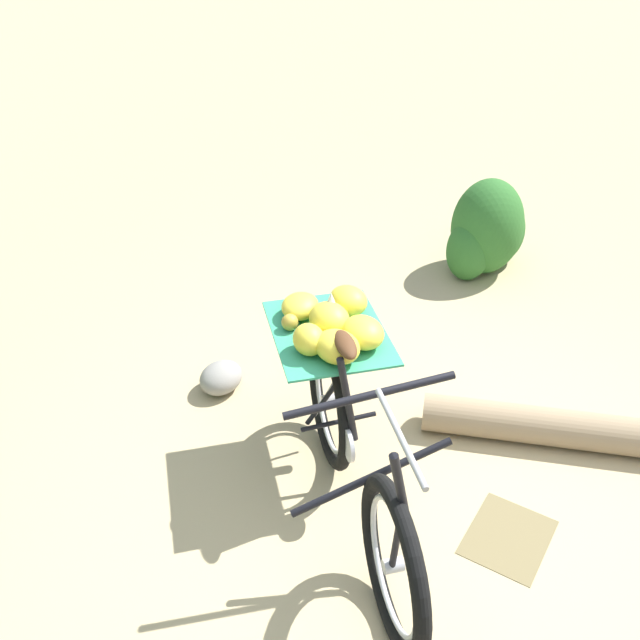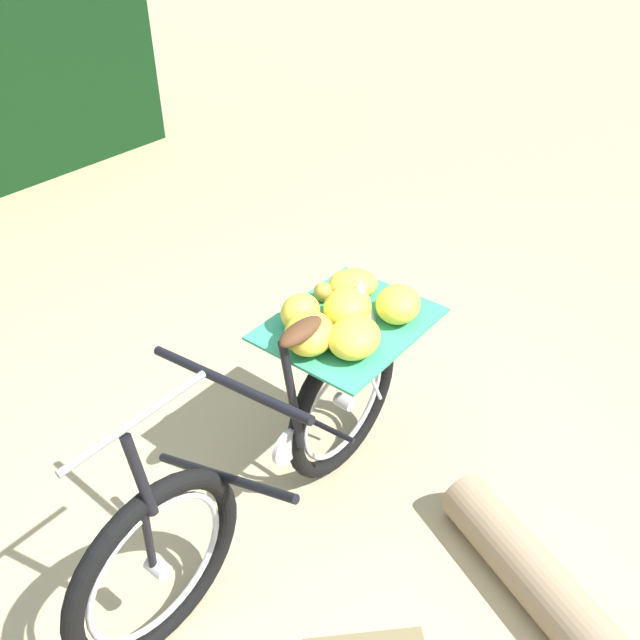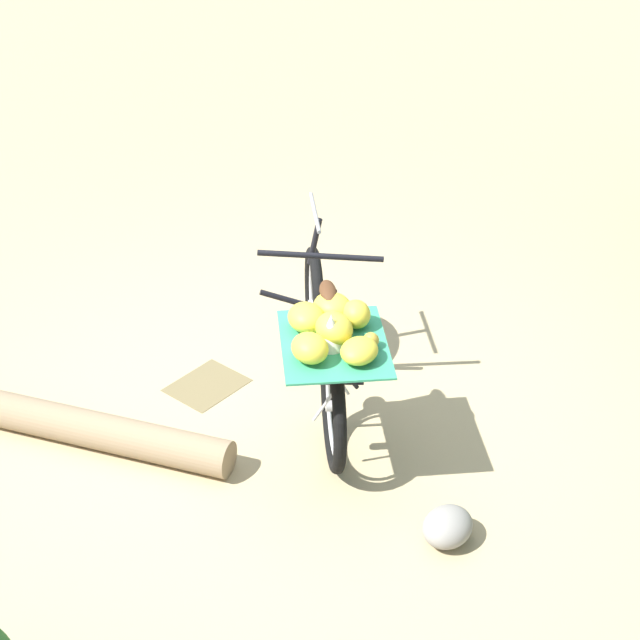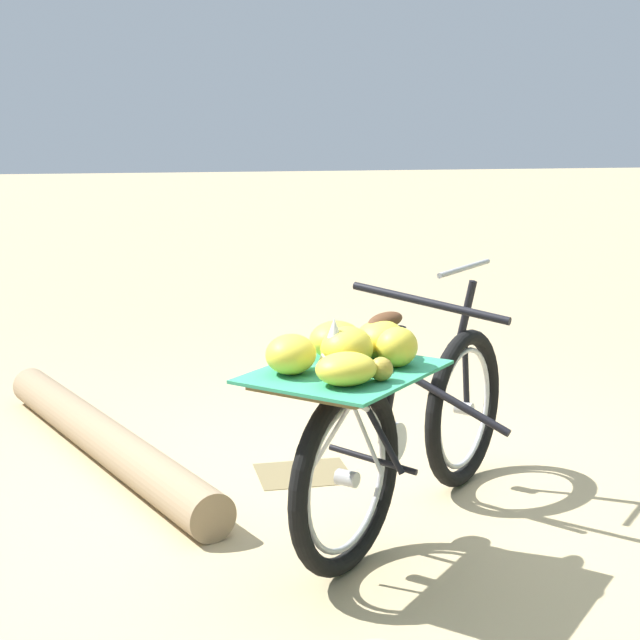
% 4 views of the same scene
% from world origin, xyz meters
% --- Properties ---
extents(ground_plane, '(60.00, 60.00, 0.00)m').
position_xyz_m(ground_plane, '(0.00, 0.00, 0.00)').
color(ground_plane, tan).
extents(bicycle, '(1.47, 1.48, 1.03)m').
position_xyz_m(bicycle, '(0.09, -0.30, 0.53)').
color(bicycle, black).
rests_on(bicycle, ground_plane).
extents(path_stone, '(0.28, 0.24, 0.18)m').
position_xyz_m(path_stone, '(-0.28, -1.38, 0.09)').
color(path_stone, gray).
rests_on(path_stone, ground_plane).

